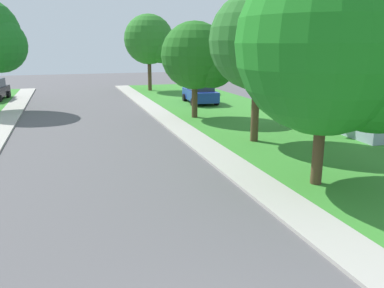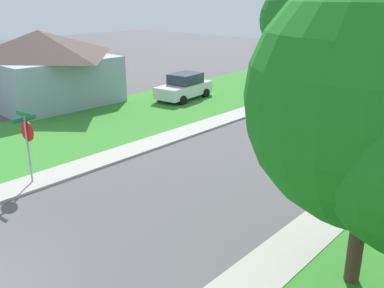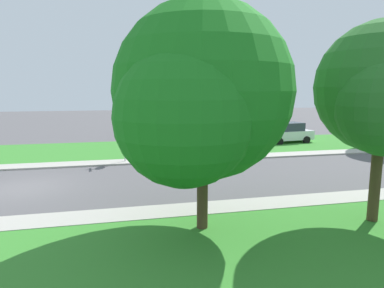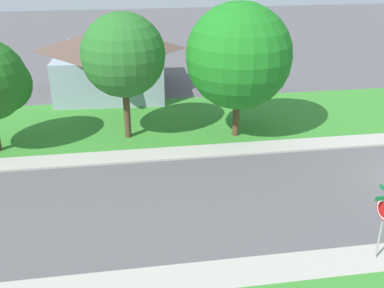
{
  "view_description": "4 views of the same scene",
  "coord_description": "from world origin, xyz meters",
  "px_view_note": "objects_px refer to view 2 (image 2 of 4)",
  "views": [
    {
      "loc": [
        -1.14,
        -3.54,
        4.55
      ],
      "look_at": [
        2.63,
        8.29,
        1.4
      ],
      "focal_mm": 37.24,
      "sensor_mm": 36.0,
      "label": 1
    },
    {
      "loc": [
        9.42,
        -2.18,
        6.61
      ],
      "look_at": [
        -0.6,
        9.16,
        1.4
      ],
      "focal_mm": 40.2,
      "sensor_mm": 36.0,
      "label": 2
    },
    {
      "loc": [
        16.92,
        4.3,
        4.61
      ],
      "look_at": [
        -2.53,
        8.69,
        1.4
      ],
      "focal_mm": 32.14,
      "sensor_mm": 36.0,
      "label": 3
    },
    {
      "loc": [
        -15.95,
        12.98,
        9.99
      ],
      "look_at": [
        2.76,
        10.05,
        1.4
      ],
      "focal_mm": 41.86,
      "sensor_mm": 36.0,
      "label": 4
    }
  ],
  "objects_px": {
    "car_black_far_down_street": "(317,68)",
    "tree_sidewalk_mid": "(297,22)",
    "car_white_near_corner": "(184,87)",
    "stop_sign_far_corner": "(27,136)",
    "house_left_setback": "(41,65)"
  },
  "relations": [
    {
      "from": "car_black_far_down_street",
      "to": "tree_sidewalk_mid",
      "type": "distance_m",
      "value": 6.99
    },
    {
      "from": "car_white_near_corner",
      "to": "car_black_far_down_street",
      "type": "bearing_deg",
      "value": 77.53
    },
    {
      "from": "stop_sign_far_corner",
      "to": "car_white_near_corner",
      "type": "distance_m",
      "value": 14.8
    },
    {
      "from": "car_black_far_down_street",
      "to": "house_left_setback",
      "type": "distance_m",
      "value": 22.11
    },
    {
      "from": "tree_sidewalk_mid",
      "to": "car_white_near_corner",
      "type": "bearing_deg",
      "value": -116.56
    },
    {
      "from": "car_black_far_down_street",
      "to": "house_left_setback",
      "type": "bearing_deg",
      "value": -115.91
    },
    {
      "from": "car_white_near_corner",
      "to": "house_left_setback",
      "type": "bearing_deg",
      "value": -136.01
    },
    {
      "from": "tree_sidewalk_mid",
      "to": "car_black_far_down_street",
      "type": "bearing_deg",
      "value": 99.07
    },
    {
      "from": "stop_sign_far_corner",
      "to": "house_left_setback",
      "type": "height_order",
      "value": "house_left_setback"
    },
    {
      "from": "stop_sign_far_corner",
      "to": "car_white_near_corner",
      "type": "height_order",
      "value": "stop_sign_far_corner"
    },
    {
      "from": "car_white_near_corner",
      "to": "car_black_far_down_street",
      "type": "height_order",
      "value": "same"
    },
    {
      "from": "stop_sign_far_corner",
      "to": "car_black_far_down_street",
      "type": "relative_size",
      "value": 0.62
    },
    {
      "from": "car_white_near_corner",
      "to": "house_left_setback",
      "type": "relative_size",
      "value": 0.48
    },
    {
      "from": "car_white_near_corner",
      "to": "stop_sign_far_corner",
      "type": "bearing_deg",
      "value": -69.94
    },
    {
      "from": "stop_sign_far_corner",
      "to": "car_black_far_down_street",
      "type": "distance_m",
      "value": 27.36
    }
  ]
}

